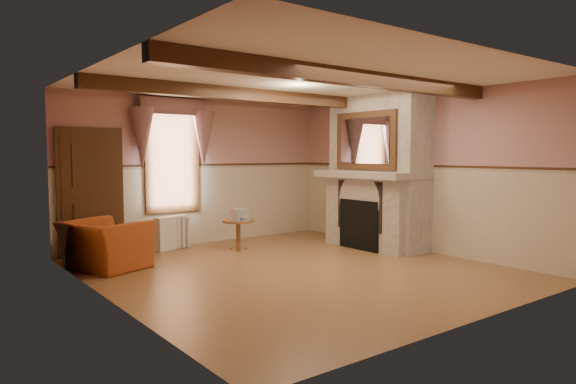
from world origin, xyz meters
TOP-DOWN VIEW (x-y plane):
  - floor at (0.00, 0.00)m, footprint 5.50×6.00m
  - ceiling at (0.00, 0.00)m, footprint 5.50×6.00m
  - wall_back at (0.00, 3.00)m, footprint 5.50×0.02m
  - wall_front at (0.00, -3.00)m, footprint 5.50×0.02m
  - wall_left at (-2.75, 0.00)m, footprint 0.02×6.00m
  - wall_right at (2.75, 0.00)m, footprint 0.02×6.00m
  - wainscot at (0.00, 0.00)m, footprint 5.50×6.00m
  - chair_rail at (0.00, 0.00)m, footprint 5.50×6.00m
  - firebox at (2.00, 0.60)m, footprint 0.20×0.95m
  - armchair at (-2.25, 1.77)m, footprint 1.31×1.40m
  - side_table at (0.14, 1.84)m, footprint 0.72×0.72m
  - book_stack at (0.15, 1.81)m, footprint 0.32×0.36m
  - radiator at (-0.75, 2.70)m, footprint 0.72×0.38m
  - bowl at (2.24, 0.50)m, footprint 0.35×0.35m
  - mantel_clock at (2.24, 1.14)m, footprint 0.14×0.24m
  - oil_lamp at (2.24, 0.92)m, footprint 0.11×0.11m
  - candle_red at (2.24, -0.06)m, footprint 0.06×0.06m
  - jar_yellow at (2.24, 0.18)m, footprint 0.06×0.06m
  - fireplace at (2.42, 0.60)m, footprint 0.85×2.00m
  - mantel at (2.24, 0.60)m, footprint 1.05×2.05m
  - overmantel_mirror at (2.06, 0.60)m, footprint 0.06×1.44m
  - door at (-2.10, 2.94)m, footprint 1.10×0.10m
  - window at (-0.60, 2.97)m, footprint 1.06×0.08m
  - window_drapes at (-0.60, 2.88)m, footprint 1.30×0.14m
  - ceiling_beam_front at (0.00, -1.20)m, footprint 5.50×0.18m
  - ceiling_beam_back at (0.00, 1.20)m, footprint 5.50×0.18m

SIDE VIEW (x-z plane):
  - floor at x=0.00m, z-range -0.01..0.01m
  - side_table at x=0.14m, z-range 0.00..0.55m
  - radiator at x=-0.75m, z-range 0.00..0.60m
  - armchair at x=-2.25m, z-range 0.00..0.73m
  - firebox at x=2.00m, z-range 0.00..0.90m
  - book_stack at x=0.15m, z-range 0.55..0.75m
  - wainscot at x=0.00m, z-range 0.00..1.50m
  - door at x=-2.10m, z-range 0.00..2.10m
  - mantel at x=2.24m, z-range 1.30..1.42m
  - wall_back at x=0.00m, z-range 0.00..2.80m
  - wall_front at x=0.00m, z-range 0.00..2.80m
  - wall_left at x=-2.75m, z-range 0.00..2.80m
  - wall_right at x=2.75m, z-range 0.00..2.80m
  - fireplace at x=2.42m, z-range 0.00..2.80m
  - bowl at x=2.24m, z-range 1.42..1.51m
  - jar_yellow at x=2.24m, z-range 1.42..1.54m
  - chair_rail at x=0.00m, z-range 1.46..1.54m
  - candle_red at x=2.24m, z-range 1.42..1.58m
  - mantel_clock at x=2.24m, z-range 1.42..1.62m
  - oil_lamp at x=2.24m, z-range 1.42..1.70m
  - window at x=-0.60m, z-range 0.64..2.66m
  - overmantel_mirror at x=2.06m, z-range 1.45..2.49m
  - window_drapes at x=-0.60m, z-range 1.55..2.95m
  - ceiling_beam_front at x=0.00m, z-range 2.60..2.80m
  - ceiling_beam_back at x=0.00m, z-range 2.60..2.80m
  - ceiling at x=0.00m, z-range 2.79..2.80m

